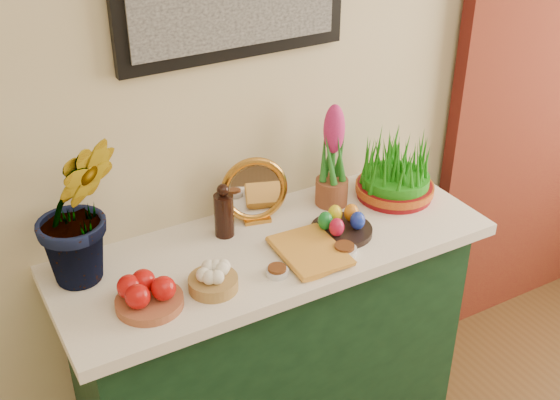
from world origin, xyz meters
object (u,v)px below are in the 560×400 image
(hyacinth_green, at_px, (74,187))
(mirror, at_px, (254,191))
(wheatgrass_sabzeh, at_px, (396,171))
(sideboard, at_px, (273,352))
(book, at_px, (283,259))

(hyacinth_green, distance_m, mirror, 0.61)
(hyacinth_green, distance_m, wheatgrass_sabzeh, 1.10)
(sideboard, bearing_deg, hyacinth_green, 169.26)
(mirror, height_order, wheatgrass_sabzeh, mirror)
(mirror, bearing_deg, book, -99.42)
(sideboard, relative_size, mirror, 5.62)
(mirror, distance_m, book, 0.29)
(mirror, bearing_deg, wheatgrass_sabzeh, -11.47)
(hyacinth_green, height_order, book, hyacinth_green)
(hyacinth_green, bearing_deg, book, -18.18)
(hyacinth_green, relative_size, mirror, 2.60)
(sideboard, xyz_separation_m, mirror, (0.02, 0.15, 0.57))
(sideboard, relative_size, hyacinth_green, 2.16)
(hyacinth_green, xyz_separation_m, wheatgrass_sabzeh, (1.08, -0.06, -0.20))
(sideboard, distance_m, wheatgrass_sabzeh, 0.77)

